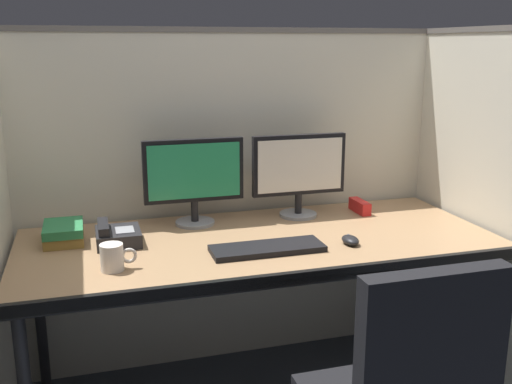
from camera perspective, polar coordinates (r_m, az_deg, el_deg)
cubicle_partition_rear at (r=2.77m, az=-2.30°, el=-0.70°), size 2.21×0.06×1.57m
cubicle_partition_right at (r=2.73m, az=21.45°, el=-1.96°), size 0.06×1.41×1.57m
desk at (r=2.38m, az=0.43°, el=-5.71°), size 1.90×0.80×0.74m
monitor_left at (r=2.52m, az=-6.06°, el=1.58°), size 0.43×0.17×0.37m
monitor_right at (r=2.63m, az=4.20°, el=2.17°), size 0.43×0.17×0.37m
keyboard_main at (r=2.23m, az=1.11°, el=-5.50°), size 0.43×0.15×0.02m
computer_mouse at (r=2.33m, az=9.15°, el=-4.63°), size 0.06×0.10×0.04m
desk_phone at (r=2.36m, az=-13.37°, el=-4.15°), size 0.17×0.19×0.09m
book_stack at (r=2.44m, az=-18.19°, el=-3.79°), size 0.15×0.22×0.07m
coffee_mug at (r=2.09m, az=-13.73°, el=-6.18°), size 0.13×0.08×0.09m
red_stapler at (r=2.77m, az=10.05°, el=-1.38°), size 0.04×0.15×0.06m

